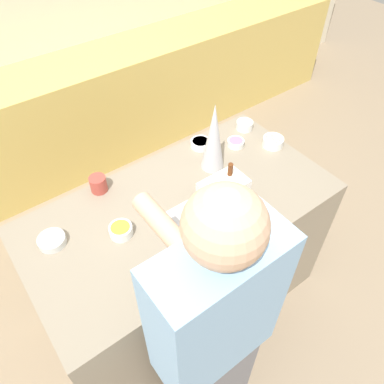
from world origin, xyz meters
The scene contains 15 objects.
ground_plane centered at (0.00, 0.00, 0.00)m, with size 12.00×12.00×0.00m, color gray.
wall_back centered at (0.00, 2.07, 1.30)m, with size 8.00×0.05×2.60m.
back_cabinet_block centered at (0.00, 1.74, 0.48)m, with size 6.00×0.60×0.95m.
kitchen_island centered at (0.00, 0.00, 0.47)m, with size 1.64×0.85×0.94m.
baking_tray centered at (0.14, -0.16, 0.95)m, with size 0.46×0.34×0.01m.
gingerbread_house centered at (0.14, -0.16, 1.06)m, with size 0.22×0.14×0.28m.
decorative_tree centered at (0.32, 0.14, 1.15)m, with size 0.13×0.13×0.41m.
candy_bowl_center_rear centered at (-0.63, 0.17, 0.96)m, with size 0.13×0.13×0.04m.
candy_bowl_beside_tree centered at (0.38, 0.33, 0.97)m, with size 0.12×0.12×0.04m.
candy_bowl_far_left centered at (-0.34, 0.02, 0.97)m, with size 0.11×0.11×0.05m.
candy_bowl_front_corner centered at (0.55, 0.21, 0.96)m, with size 0.10×0.10×0.04m.
candy_bowl_behind_tray centered at (0.73, 0.07, 0.97)m, with size 0.12×0.12×0.05m.
candy_bowl_far_right centered at (0.71, 0.30, 0.97)m, with size 0.10×0.10×0.05m.
mug centered at (-0.29, 0.36, 0.99)m, with size 0.09×0.09×0.09m.
person centered at (-0.31, -0.64, 0.91)m, with size 0.46×0.58×1.76m.
Camera 1 is at (-0.73, -1.07, 2.39)m, focal length 35.00 mm.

